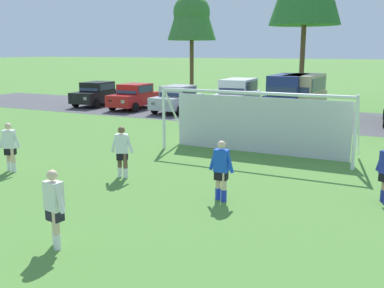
% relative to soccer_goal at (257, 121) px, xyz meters
% --- Properties ---
extents(ground_plane, '(400.00, 400.00, 0.00)m').
position_rel_soccer_goal_xyz_m(ground_plane, '(-2.11, -0.58, -1.29)').
color(ground_plane, '#518438').
extents(parking_lot_strip, '(52.00, 8.40, 0.01)m').
position_rel_soccer_goal_xyz_m(parking_lot_strip, '(-2.11, 9.93, -1.29)').
color(parking_lot_strip, '#4C4C51').
rests_on(parking_lot_strip, ground).
extents(soccer_goal, '(7.44, 1.97, 2.57)m').
position_rel_soccer_goal_xyz_m(soccer_goal, '(0.00, 0.00, 0.00)').
color(soccer_goal, white).
rests_on(soccer_goal, ground).
extents(player_striker_near, '(0.73, 0.38, 1.64)m').
position_rel_soccer_goal_xyz_m(player_striker_near, '(-2.81, -4.94, -0.47)').
color(player_striker_near, brown).
rests_on(player_striker_near, ground).
extents(player_defender_far, '(0.74, 0.26, 1.64)m').
position_rel_soccer_goal_xyz_m(player_defender_far, '(0.81, -5.59, -0.47)').
color(player_defender_far, beige).
rests_on(player_defender_far, ground).
extents(player_winger_left, '(0.73, 0.39, 1.64)m').
position_rel_soccer_goal_xyz_m(player_winger_left, '(-6.54, -5.99, -0.47)').
color(player_winger_left, beige).
rests_on(player_winger_left, ground).
extents(player_winger_right, '(0.72, 0.31, 1.64)m').
position_rel_soccer_goal_xyz_m(player_winger_right, '(-1.16, -9.68, -0.47)').
color(player_winger_right, beige).
rests_on(player_winger_right, ground).
extents(parked_car_slot_far_left, '(2.22, 4.30, 1.72)m').
position_rel_soccer_goal_xyz_m(parked_car_slot_far_left, '(-15.04, 9.46, -0.42)').
color(parked_car_slot_far_left, black).
rests_on(parked_car_slot_far_left, ground).
extents(parked_car_slot_left, '(2.05, 4.20, 1.72)m').
position_rel_soccer_goal_xyz_m(parked_car_slot_left, '(-11.55, 9.08, -0.42)').
color(parked_car_slot_left, red).
rests_on(parked_car_slot_left, ground).
extents(parked_car_slot_center_left, '(2.16, 4.26, 1.72)m').
position_rel_soccer_goal_xyz_m(parked_car_slot_center_left, '(-8.21, 9.05, -0.42)').
color(parked_car_slot_center_left, '#B2B2BC').
rests_on(parked_car_slot_center_left, ground).
extents(parked_car_slot_center, '(2.31, 4.69, 2.16)m').
position_rel_soccer_goal_xyz_m(parked_car_slot_center, '(-4.60, 10.55, -0.18)').
color(parked_car_slot_center, silver).
rests_on(parked_car_slot_center, ground).
extents(parked_car_slot_center_right, '(2.29, 4.85, 2.52)m').
position_rel_soccer_goal_xyz_m(parked_car_slot_center_right, '(-1.29, 10.40, 0.05)').
color(parked_car_slot_center_right, navy).
rests_on(parked_car_slot_center_right, ground).
extents(parked_car_slot_right, '(2.37, 4.89, 2.52)m').
position_rel_soccer_goal_xyz_m(parked_car_slot_right, '(-0.51, 10.88, 0.05)').
color(parked_car_slot_right, tan).
rests_on(parked_car_slot_right, ground).
extents(tree_left_edge, '(4.36, 4.36, 11.64)m').
position_rel_soccer_goal_xyz_m(tree_left_edge, '(-12.49, 20.00, 6.71)').
color(tree_left_edge, brown).
rests_on(tree_left_edge, ground).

